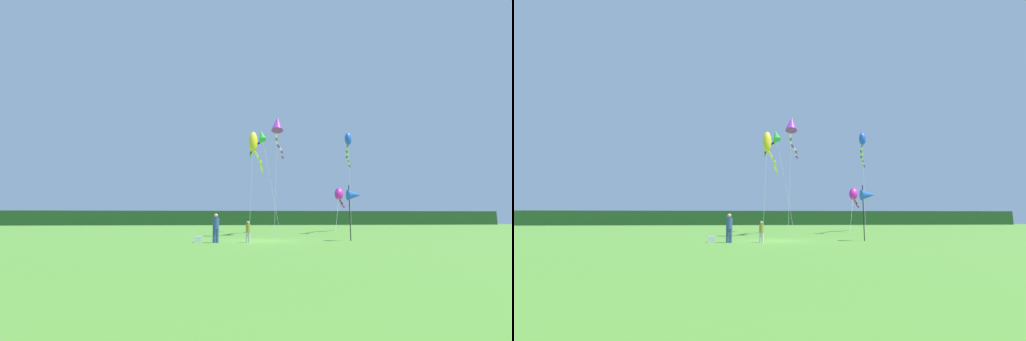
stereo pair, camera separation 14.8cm
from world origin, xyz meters
TOP-DOWN VIEW (x-y plane):
  - ground_plane at (0.00, 0.00)m, footprint 120.00×120.00m
  - distant_treeline at (0.00, 45.00)m, footprint 108.00×2.78m
  - person_adult at (-3.09, -1.45)m, footprint 0.38×0.38m
  - person_child at (-1.13, -1.38)m, footprint 0.28×0.28m
  - cooler_box at (-4.17, -1.11)m, footprint 0.41×0.36m
  - banner_flag_pole at (5.94, -0.55)m, footprint 0.90×0.70m
  - kite_blue at (9.26, 8.89)m, footprint 3.89×9.74m
  - kite_yellow at (-0.22, 5.18)m, footprint 1.83×6.89m
  - kite_magenta at (9.84, 13.60)m, footprint 3.73×7.58m
  - kite_purple at (1.97, 6.42)m, footprint 2.32×8.57m
  - kite_green at (1.14, 13.32)m, footprint 2.16×9.56m

SIDE VIEW (x-z plane):
  - ground_plane at x=0.00m, z-range 0.00..0.00m
  - cooler_box at x=-4.17m, z-range 0.00..0.37m
  - person_child at x=-1.13m, z-range 0.08..1.36m
  - person_adult at x=-3.09m, z-range 0.10..1.84m
  - distant_treeline at x=0.00m, z-range 0.00..2.77m
  - banner_flag_pole at x=5.94m, z-range 1.13..4.75m
  - kite_magenta at x=9.84m, z-range 1.48..6.38m
  - kite_yellow at x=-0.22m, z-range 3.14..11.75m
  - kite_blue at x=9.26m, z-range 3.76..13.39m
  - kite_purple at x=1.97m, z-range 4.21..14.66m
  - kite_green at x=1.14m, z-range 4.58..15.70m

